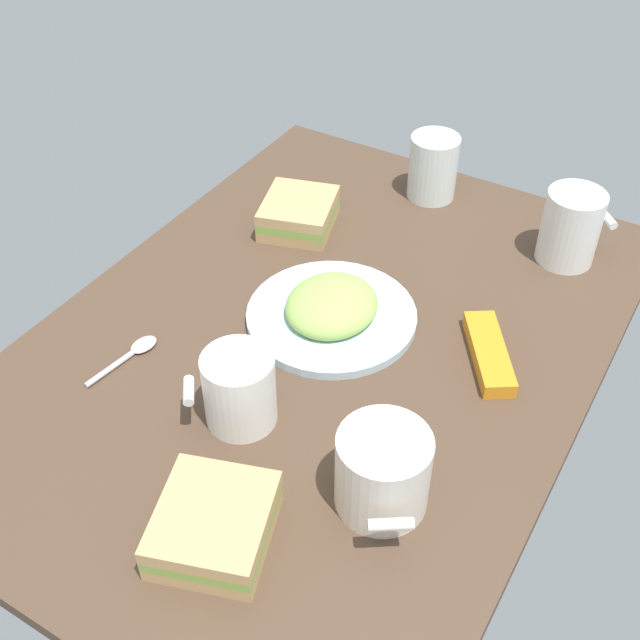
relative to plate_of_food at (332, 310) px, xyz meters
The scene contains 10 objects.
tabletop 4.55cm from the plate_of_food, ahead, with size 90.00×64.00×2.00cm, color #4C3828.
plate_of_food is the anchor object (origin of this frame).
coffee_mug_black 19.61cm from the plate_of_food, ahead, with size 9.04×9.82×8.94cm.
coffee_mug_milky 28.14cm from the plate_of_food, 40.55° to the left, with size 11.70×10.38×9.05cm.
coffee_mug_spare 35.05cm from the plate_of_food, 142.73° to the left, with size 9.31×9.41×10.43cm.
sandwich_main 34.07cm from the plate_of_food, 11.09° to the left, with size 14.56×13.82×4.40cm.
sandwich_side 21.22cm from the plate_of_food, 136.69° to the right, with size 13.27×12.55×4.40cm.
glass_of_milk 33.10cm from the plate_of_food, behind, with size 7.33×7.33×9.81cm.
spoon 24.96cm from the plate_of_food, 44.08° to the right, with size 10.78×3.00×0.80cm.
snack_bar 20.06cm from the plate_of_food, 99.95° to the left, with size 13.14×3.80×2.00cm, color orange.
Camera 1 is at (62.74, 37.61, 69.52)cm, focal length 45.22 mm.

